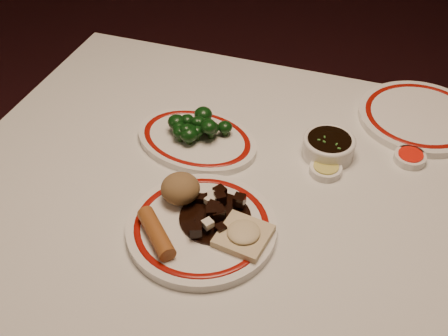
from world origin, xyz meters
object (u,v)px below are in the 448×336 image
dining_table (255,221)px  broccoli_plate (197,140)px  main_plate (202,227)px  stirfry_heap (215,213)px  broccoli_pile (195,127)px  soy_bowl (328,147)px  rice_mound (180,188)px  fried_wonton (244,235)px  spring_roll (156,233)px

dining_table → broccoli_plate: bearing=149.9°
main_plate → stirfry_heap: bearing=57.8°
broccoli_pile → stirfry_heap: bearing=-60.5°
broccoli_plate → soy_bowl: soy_bowl is taller
rice_mound → fried_wonton: (0.14, -0.05, -0.02)m
dining_table → fried_wonton: bearing=-82.9°
main_plate → spring_roll: 0.09m
dining_table → broccoli_plate: 0.21m
stirfry_heap → soy_bowl: (0.15, 0.26, -0.01)m
broccoli_plate → soy_bowl: size_ratio=2.82×
broccoli_plate → soy_bowl: 0.27m
broccoli_pile → spring_roll: bearing=-81.8°
stirfry_heap → broccoli_plate: size_ratio=0.44×
spring_roll → broccoli_plate: spring_roll is taller
main_plate → rice_mound: size_ratio=4.61×
dining_table → stirfry_heap: size_ratio=9.26×
rice_mound → soy_bowl: size_ratio=0.68×
spring_roll → broccoli_pile: bearing=52.9°
broccoli_plate → broccoli_pile: (-0.00, 0.00, 0.03)m
main_plate → broccoli_plate: (-0.10, 0.23, -0.00)m
stirfry_heap → broccoli_plate: 0.23m
main_plate → soy_bowl: size_ratio=3.16×
main_plate → fried_wonton: (0.08, -0.01, 0.02)m
dining_table → main_plate: size_ratio=3.63×
rice_mound → broccoli_pile: size_ratio=0.54×
main_plate → broccoli_plate: 0.25m
dining_table → stirfry_heap: 0.17m
broccoli_plate → spring_roll: bearing=-82.4°
rice_mound → stirfry_heap: rice_mound is taller
main_plate → stirfry_heap: stirfry_heap is taller
dining_table → broccoli_pile: size_ratio=9.07×
fried_wonton → broccoli_plate: (-0.18, 0.24, -0.02)m
fried_wonton → broccoli_pile: broccoli_pile is taller
broccoli_plate → rice_mound: bearing=-77.6°
stirfry_heap → broccoli_pile: (-0.12, 0.21, 0.01)m
soy_bowl → rice_mound: bearing=-134.3°
dining_table → rice_mound: size_ratio=16.75×
broccoli_pile → soy_bowl: 0.28m
spring_roll → stirfry_heap: size_ratio=0.84×
rice_mound → spring_roll: size_ratio=0.66×
dining_table → spring_roll: (-0.12, -0.19, 0.12)m
broccoli_plate → broccoli_pile: bearing=130.1°
broccoli_plate → broccoli_pile: size_ratio=2.23×
spring_roll → fried_wonton: size_ratio=1.15×
rice_mound → broccoli_plate: (-0.04, 0.18, -0.03)m
rice_mound → spring_roll: bearing=-91.0°
soy_bowl → stirfry_heap: bearing=-120.9°
stirfry_heap → broccoli_pile: 0.24m
broccoli_pile → soy_bowl: broccoli_pile is taller
main_plate → rice_mound: 0.08m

